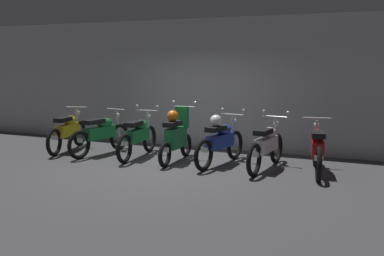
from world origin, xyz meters
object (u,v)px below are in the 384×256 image
object	(u,v)px
motorbike_slot_2	(138,136)
motorbike_slot_4	(221,140)
motorbike_slot_5	(267,145)
motorbike_slot_1	(101,134)
motorbike_slot_6	(317,148)
motorbike_slot_0	(68,131)
motorbike_slot_3	(176,136)

from	to	relation	value
motorbike_slot_2	motorbike_slot_4	xyz separation A→B (m)	(1.97, 0.02, 0.04)
motorbike_slot_2	motorbike_slot_5	distance (m)	2.95
motorbike_slot_1	motorbike_slot_6	bearing A→B (deg)	1.63
motorbike_slot_4	motorbike_slot_0	bearing A→B (deg)	-179.91
motorbike_slot_2	motorbike_slot_3	bearing A→B (deg)	-3.29
motorbike_slot_2	motorbike_slot_6	distance (m)	3.93
motorbike_slot_0	motorbike_slot_3	world-z (taller)	motorbike_slot_3
motorbike_slot_4	motorbike_slot_5	xyz separation A→B (m)	(0.98, -0.01, -0.04)
motorbike_slot_4	motorbike_slot_6	size ratio (longest dim) A/B	1.00
motorbike_slot_0	motorbike_slot_6	bearing A→B (deg)	0.91
motorbike_slot_0	motorbike_slot_6	xyz separation A→B (m)	(5.90, 0.09, 0.00)
motorbike_slot_3	motorbike_slot_4	world-z (taller)	motorbike_slot_3
motorbike_slot_3	motorbike_slot_2	bearing A→B (deg)	176.71
motorbike_slot_0	motorbike_slot_2	size ratio (longest dim) A/B	0.99
motorbike_slot_1	motorbike_slot_3	bearing A→B (deg)	-0.62
motorbike_slot_0	motorbike_slot_3	xyz separation A→B (m)	(2.95, -0.07, 0.08)
motorbike_slot_5	motorbike_slot_6	world-z (taller)	motorbike_slot_5
motorbike_slot_3	motorbike_slot_6	xyz separation A→B (m)	(2.95, 0.16, -0.08)
motorbike_slot_3	motorbike_slot_5	size ratio (longest dim) A/B	0.86
motorbike_slot_1	motorbike_slot_3	xyz separation A→B (m)	(1.96, -0.02, 0.08)
motorbike_slot_2	motorbike_slot_5	size ratio (longest dim) A/B	1.00
motorbike_slot_0	motorbike_slot_2	distance (m)	1.97
motorbike_slot_0	motorbike_slot_5	size ratio (longest dim) A/B	0.99
motorbike_slot_4	motorbike_slot_1	bearing A→B (deg)	-178.97
motorbike_slot_4	motorbike_slot_3	bearing A→B (deg)	-175.71
motorbike_slot_0	motorbike_slot_3	distance (m)	2.95
motorbike_slot_2	motorbike_slot_3	size ratio (longest dim) A/B	1.16
motorbike_slot_5	motorbike_slot_3	bearing A→B (deg)	-178.27
motorbike_slot_1	motorbike_slot_2	distance (m)	0.98
motorbike_slot_4	motorbike_slot_6	distance (m)	1.96
motorbike_slot_3	motorbike_slot_5	world-z (taller)	motorbike_slot_3
motorbike_slot_3	motorbike_slot_4	distance (m)	0.99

